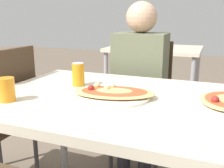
{
  "coord_description": "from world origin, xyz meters",
  "views": [
    {
      "loc": [
        0.45,
        -1.1,
        1.11
      ],
      "look_at": [
        0.01,
        -0.0,
        0.81
      ],
      "focal_mm": 42.0,
      "sensor_mm": 36.0,
      "label": 1
    }
  ],
  "objects": [
    {
      "name": "dining_table",
      "position": [
        0.0,
        0.0,
        0.67
      ],
      "size": [
        1.15,
        0.89,
        0.75
      ],
      "color": "beige",
      "rests_on": "ground_plane"
    },
    {
      "name": "pizza_main",
      "position": [
        0.03,
        -0.01,
        0.77
      ],
      "size": [
        0.42,
        0.34,
        0.05
      ],
      "color": "white",
      "rests_on": "dining_table"
    },
    {
      "name": "soda_can",
      "position": [
        -0.23,
        0.11,
        0.81
      ],
      "size": [
        0.07,
        0.07,
        0.12
      ],
      "color": "orange",
      "rests_on": "dining_table"
    },
    {
      "name": "background_table",
      "position": [
        -0.29,
        2.07,
        0.69
      ],
      "size": [
        1.1,
        0.8,
        0.87
      ],
      "color": "beige",
      "rests_on": "ground_plane"
    },
    {
      "name": "chair_far_seated",
      "position": [
        -0.04,
        0.78,
        0.52
      ],
      "size": [
        0.4,
        0.4,
        0.93
      ],
      "rotation": [
        0.0,
        0.0,
        3.14
      ],
      "color": "#3F2D1E",
      "rests_on": "ground_plane"
    },
    {
      "name": "chair_side_left",
      "position": [
        -0.76,
        0.08,
        0.52
      ],
      "size": [
        0.4,
        0.4,
        0.93
      ],
      "rotation": [
        0.0,
        0.0,
        1.57
      ],
      "color": "#3F2D1E",
      "rests_on": "ground_plane"
    },
    {
      "name": "person_seated",
      "position": [
        -0.04,
        0.66,
        0.72
      ],
      "size": [
        0.36,
        0.27,
        1.21
      ],
      "rotation": [
        0.0,
        0.0,
        3.14
      ],
      "color": "#2D2D38",
      "rests_on": "ground_plane"
    },
    {
      "name": "drink_glass",
      "position": [
        -0.39,
        -0.24,
        0.8
      ],
      "size": [
        0.07,
        0.07,
        0.11
      ],
      "color": "orange",
      "rests_on": "dining_table"
    }
  ]
}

